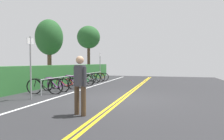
# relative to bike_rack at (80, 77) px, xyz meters

# --- Properties ---
(ground_plane) EXTENTS (28.16, 12.52, 0.05)m
(ground_plane) POSITION_rel_bike_rack_xyz_m (-3.82, -3.67, -0.59)
(ground_plane) COLOR #2B2B2D
(centre_line_yellow_inner) EXTENTS (25.35, 0.10, 0.00)m
(centre_line_yellow_inner) POSITION_rel_bike_rack_xyz_m (-3.82, -3.75, -0.57)
(centre_line_yellow_inner) COLOR gold
(centre_line_yellow_inner) RESTS_ON ground_plane
(centre_line_yellow_outer) EXTENTS (25.35, 0.10, 0.00)m
(centre_line_yellow_outer) POSITION_rel_bike_rack_xyz_m (-3.82, -3.59, -0.57)
(centre_line_yellow_outer) COLOR gold
(centre_line_yellow_outer) RESTS_ON ground_plane
(bike_lane_stripe_white) EXTENTS (25.35, 0.12, 0.00)m
(bike_lane_stripe_white) POSITION_rel_bike_rack_xyz_m (-3.82, -0.92, -0.57)
(bike_lane_stripe_white) COLOR white
(bike_lane_stripe_white) RESTS_ON ground_plane
(bike_rack) EXTENTS (8.23, 0.05, 0.73)m
(bike_rack) POSITION_rel_bike_rack_xyz_m (0.00, 0.00, 0.00)
(bike_rack) COLOR #9EA0A5
(bike_rack) RESTS_ON ground_plane
(bicycle_0) EXTENTS (0.53, 1.75, 0.78)m
(bicycle_0) POSITION_rel_bike_rack_xyz_m (-3.64, 0.11, -0.20)
(bicycle_0) COLOR black
(bicycle_0) RESTS_ON ground_plane
(bicycle_1) EXTENTS (0.46, 1.75, 0.74)m
(bicycle_1) POSITION_rel_bike_rack_xyz_m (-2.72, 0.12, -0.22)
(bicycle_1) COLOR black
(bicycle_1) RESTS_ON ground_plane
(bicycle_2) EXTENTS (0.47, 1.61, 0.68)m
(bicycle_2) POSITION_rel_bike_rack_xyz_m (-1.82, 0.09, -0.25)
(bicycle_2) COLOR black
(bicycle_2) RESTS_ON ground_plane
(bicycle_3) EXTENTS (0.46, 1.74, 0.76)m
(bicycle_3) POSITION_rel_bike_rack_xyz_m (-0.93, -0.04, -0.21)
(bicycle_3) COLOR black
(bicycle_3) RESTS_ON ground_plane
(bicycle_4) EXTENTS (0.46, 1.68, 0.71)m
(bicycle_4) POSITION_rel_bike_rack_xyz_m (-0.08, -0.14, -0.24)
(bicycle_4) COLOR black
(bicycle_4) RESTS_ON ground_plane
(bicycle_5) EXTENTS (0.46, 1.68, 0.74)m
(bicycle_5) POSITION_rel_bike_rack_xyz_m (0.94, 0.14, -0.22)
(bicycle_5) COLOR black
(bicycle_5) RESTS_ON ground_plane
(bicycle_6) EXTENTS (0.60, 1.69, 0.78)m
(bicycle_6) POSITION_rel_bike_rack_xyz_m (1.73, 0.10, -0.20)
(bicycle_6) COLOR black
(bicycle_6) RESTS_ON ground_plane
(bicycle_7) EXTENTS (0.46, 1.71, 0.75)m
(bicycle_7) POSITION_rel_bike_rack_xyz_m (2.73, 0.05, -0.22)
(bicycle_7) COLOR black
(bicycle_7) RESTS_ON ground_plane
(bicycle_8) EXTENTS (0.66, 1.68, 0.70)m
(bicycle_8) POSITION_rel_bike_rack_xyz_m (3.59, 0.05, -0.24)
(bicycle_8) COLOR black
(bicycle_8) RESTS_ON ground_plane
(pedestrian) EXTENTS (0.32, 0.46, 1.66)m
(pedestrian) POSITION_rel_bike_rack_xyz_m (-6.70, -3.12, 0.39)
(pedestrian) COLOR #4C3826
(pedestrian) RESTS_ON ground_plane
(sign_post_near) EXTENTS (0.36, 0.06, 2.51)m
(sign_post_near) POSITION_rel_bike_rack_xyz_m (-5.02, -0.20, 0.93)
(sign_post_near) COLOR gray
(sign_post_near) RESTS_ON ground_plane
(sign_post_far) EXTENTS (0.36, 0.06, 2.32)m
(sign_post_far) POSITION_rel_bike_rack_xyz_m (4.67, 0.25, 0.82)
(sign_post_far) COLOR gray
(sign_post_far) RESTS_ON ground_plane
(hedge_backdrop) EXTENTS (17.18, 0.82, 1.30)m
(hedge_backdrop) POSITION_rel_bike_rack_xyz_m (1.50, 1.79, 0.08)
(hedge_backdrop) COLOR #2D6B30
(hedge_backdrop) RESTS_ON ground_plane
(tree_mid) EXTENTS (2.07, 2.07, 4.76)m
(tree_mid) POSITION_rel_bike_rack_xyz_m (1.60, 3.27, 2.80)
(tree_mid) COLOR brown
(tree_mid) RESTS_ON ground_plane
(tree_far_right) EXTENTS (2.49, 2.49, 5.45)m
(tree_far_right) POSITION_rel_bike_rack_xyz_m (8.47, 2.89, 3.61)
(tree_far_right) COLOR #473323
(tree_far_right) RESTS_ON ground_plane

